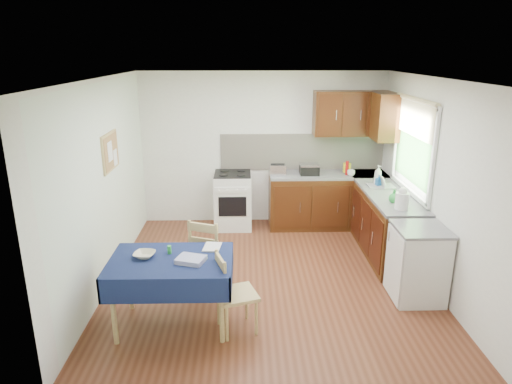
{
  "coord_description": "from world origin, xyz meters",
  "views": [
    {
      "loc": [
        -0.3,
        -5.3,
        2.8
      ],
      "look_at": [
        -0.16,
        0.14,
        1.11
      ],
      "focal_mm": 32.0,
      "sensor_mm": 36.0,
      "label": 1
    }
  ],
  "objects_px": {
    "sandwich_press": "(309,169)",
    "dish_rack": "(381,185)",
    "chair_far": "(209,253)",
    "chair_near": "(233,291)",
    "toaster": "(278,170)",
    "kettle": "(402,200)",
    "dining_table": "(171,268)"
  },
  "relations": [
    {
      "from": "sandwich_press",
      "to": "dish_rack",
      "type": "height_order",
      "value": "dish_rack"
    },
    {
      "from": "chair_far",
      "to": "chair_near",
      "type": "relative_size",
      "value": 1.08
    },
    {
      "from": "dish_rack",
      "to": "chair_near",
      "type": "bearing_deg",
      "value": -110.71
    },
    {
      "from": "chair_near",
      "to": "dish_rack",
      "type": "xyz_separation_m",
      "value": [
        2.11,
        2.19,
        0.46
      ]
    },
    {
      "from": "toaster",
      "to": "dish_rack",
      "type": "bearing_deg",
      "value": -7.37
    },
    {
      "from": "toaster",
      "to": "sandwich_press",
      "type": "bearing_deg",
      "value": 22.76
    },
    {
      "from": "chair_near",
      "to": "kettle",
      "type": "relative_size",
      "value": 3.07
    },
    {
      "from": "chair_far",
      "to": "dish_rack",
      "type": "height_order",
      "value": "dish_rack"
    },
    {
      "from": "toaster",
      "to": "dish_rack",
      "type": "height_order",
      "value": "toaster"
    },
    {
      "from": "sandwich_press",
      "to": "dish_rack",
      "type": "relative_size",
      "value": 0.8
    },
    {
      "from": "sandwich_press",
      "to": "kettle",
      "type": "bearing_deg",
      "value": -72.06
    },
    {
      "from": "chair_far",
      "to": "dish_rack",
      "type": "relative_size",
      "value": 2.52
    },
    {
      "from": "sandwich_press",
      "to": "kettle",
      "type": "distance_m",
      "value": 1.94
    },
    {
      "from": "chair_far",
      "to": "toaster",
      "type": "height_order",
      "value": "toaster"
    },
    {
      "from": "kettle",
      "to": "toaster",
      "type": "bearing_deg",
      "value": 130.95
    },
    {
      "from": "chair_far",
      "to": "kettle",
      "type": "relative_size",
      "value": 3.32
    },
    {
      "from": "chair_far",
      "to": "kettle",
      "type": "xyz_separation_m",
      "value": [
        2.4,
        0.38,
        0.53
      ]
    },
    {
      "from": "dining_table",
      "to": "sandwich_press",
      "type": "bearing_deg",
      "value": 54.36
    },
    {
      "from": "kettle",
      "to": "sandwich_press",
      "type": "bearing_deg",
      "value": 118.55
    },
    {
      "from": "sandwich_press",
      "to": "dining_table",
      "type": "bearing_deg",
      "value": -133.45
    },
    {
      "from": "dining_table",
      "to": "dish_rack",
      "type": "distance_m",
      "value": 3.44
    },
    {
      "from": "chair_far",
      "to": "dining_table",
      "type": "bearing_deg",
      "value": 86.1
    },
    {
      "from": "chair_far",
      "to": "toaster",
      "type": "xyz_separation_m",
      "value": [
        0.96,
        2.04,
        0.49
      ]
    },
    {
      "from": "toaster",
      "to": "kettle",
      "type": "distance_m",
      "value": 2.2
    },
    {
      "from": "dish_rack",
      "to": "kettle",
      "type": "height_order",
      "value": "kettle"
    },
    {
      "from": "sandwich_press",
      "to": "toaster",
      "type": "bearing_deg",
      "value": 174.48
    },
    {
      "from": "dish_rack",
      "to": "kettle",
      "type": "bearing_deg",
      "value": -68.05
    },
    {
      "from": "sandwich_press",
      "to": "kettle",
      "type": "xyz_separation_m",
      "value": [
        0.93,
        -1.7,
        0.04
      ]
    },
    {
      "from": "chair_far",
      "to": "dish_rack",
      "type": "distance_m",
      "value": 2.81
    },
    {
      "from": "dish_rack",
      "to": "toaster",
      "type": "bearing_deg",
      "value": 178.3
    },
    {
      "from": "toaster",
      "to": "kettle",
      "type": "bearing_deg",
      "value": -31.38
    },
    {
      "from": "chair_near",
      "to": "kettle",
      "type": "distance_m",
      "value": 2.48
    }
  ]
}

